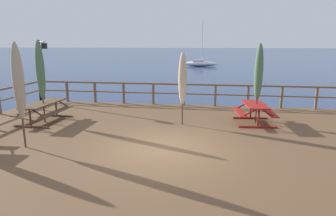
{
  "coord_description": "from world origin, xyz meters",
  "views": [
    {
      "loc": [
        1.37,
        -7.99,
        3.77
      ],
      "look_at": [
        0.0,
        0.96,
        1.77
      ],
      "focal_mm": 30.91,
      "sensor_mm": 36.0,
      "label": 1
    }
  ],
  "objects": [
    {
      "name": "picnic_table_front_left",
      "position": [
        3.03,
        3.25,
        1.32
      ],
      "size": [
        1.54,
        1.81,
        0.78
      ],
      "color": "maroon",
      "rests_on": "wooden_deck"
    },
    {
      "name": "patio_umbrella_tall_front",
      "position": [
        3.09,
        3.29,
        2.71
      ],
      "size": [
        0.32,
        0.32,
        3.05
      ],
      "color": "#4C3828",
      "rests_on": "wooden_deck"
    },
    {
      "name": "railing_waterside_far",
      "position": [
        -0.0,
        6.23,
        1.51
      ],
      "size": [
        15.7,
        0.1,
        1.09
      ],
      "color": "brown",
      "rests_on": "wooden_deck"
    },
    {
      "name": "wooden_deck",
      "position": [
        0.0,
        0.0,
        0.38
      ],
      "size": [
        15.9,
        12.76,
        0.77
      ],
      "primitive_type": "cube",
      "color": "brown",
      "rests_on": "ground"
    },
    {
      "name": "picnic_table_mid_left",
      "position": [
        -5.13,
        2.22,
        1.33
      ],
      "size": [
        1.45,
        2.13,
        0.78
      ],
      "color": "brown",
      "rests_on": "wooden_deck"
    },
    {
      "name": "sailboat_distant",
      "position": [
        -0.81,
        43.07,
        0.51
      ],
      "size": [
        6.02,
        1.75,
        7.72
      ],
      "color": "white",
      "rests_on": "ground"
    },
    {
      "name": "ground_plane",
      "position": [
        0.0,
        0.0,
        0.0
      ],
      "size": [
        600.0,
        600.0,
        0.0
      ],
      "primitive_type": "plane",
      "color": "navy"
    },
    {
      "name": "patio_umbrella_short_front",
      "position": [
        -4.07,
        -0.55,
        2.73
      ],
      "size": [
        0.32,
        0.32,
        3.09
      ],
      "color": "#4C3828",
      "rests_on": "wooden_deck"
    },
    {
      "name": "lamp_post_hooked",
      "position": [
        -7.09,
        5.57,
        2.88
      ],
      "size": [
        0.6,
        0.46,
        3.2
      ],
      "color": "black",
      "rests_on": "wooden_deck"
    },
    {
      "name": "patio_umbrella_tall_mid_right",
      "position": [
        -5.08,
        2.14,
        2.79
      ],
      "size": [
        0.32,
        0.32,
        3.18
      ],
      "color": "#4C3828",
      "rests_on": "wooden_deck"
    },
    {
      "name": "patio_umbrella_short_back",
      "position": [
        0.29,
        2.63,
        2.5
      ],
      "size": [
        0.32,
        0.32,
        2.73
      ],
      "color": "#4C3828",
      "rests_on": "wooden_deck"
    }
  ]
}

